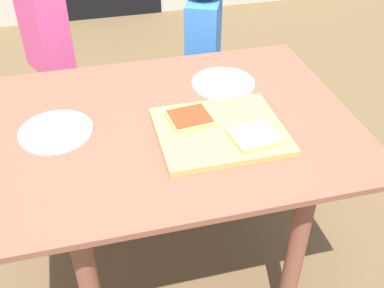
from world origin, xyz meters
The scene contains 9 objects.
ground_plane centered at (0.00, 0.00, 0.00)m, with size 16.00×16.00×0.00m, color brown.
dining_table centered at (0.00, 0.00, 0.58)m, with size 1.20×0.91×0.71m.
cutting_board centered at (0.13, -0.10, 0.72)m, with size 0.40×0.34×0.02m, color tan.
pizza_slice_near_right centered at (0.22, -0.18, 0.74)m, with size 0.16×0.14×0.02m.
pizza_slice_far_left centered at (0.05, -0.03, 0.74)m, with size 0.15×0.14×0.02m.
plate_white_right centered at (0.23, 0.19, 0.72)m, with size 0.23×0.23×0.01m, color white.
plate_white_left centered at (-0.38, 0.03, 0.72)m, with size 0.23×0.23×0.01m, color white.
child_left centered at (-0.41, 0.84, 0.62)m, with size 0.23×0.28×1.08m.
child_right centered at (0.29, 0.68, 0.61)m, with size 0.22×0.28×1.04m.
Camera 1 is at (-0.25, -1.23, 1.58)m, focal length 43.12 mm.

